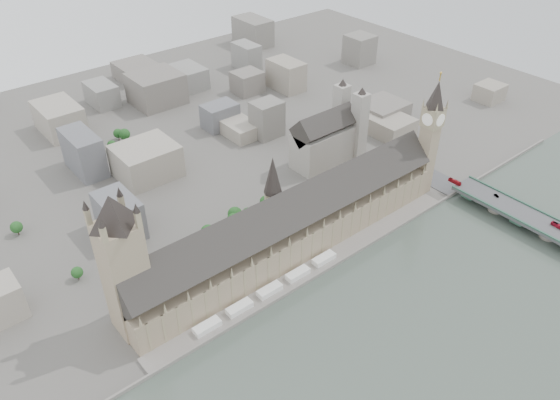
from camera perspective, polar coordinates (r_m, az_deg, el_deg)
ground at (r=396.39m, az=2.83°, el=-6.66°), size 900.00×900.00×0.00m
embankment_wall at (r=387.45m, az=4.33°, el=-7.63°), size 600.00×1.50×3.00m
river_terrace at (r=391.70m, az=3.57°, el=-7.11°), size 270.00×15.00×2.00m
terrace_tents at (r=370.76m, az=-1.09°, el=-9.40°), size 118.00×7.00×4.00m
palace_of_westminster at (r=393.01m, az=1.01°, el=-2.72°), size 265.00×40.73×55.44m
elizabeth_tower at (r=456.25m, az=15.46°, el=7.02°), size 17.00×17.00×107.50m
victoria_tower at (r=329.01m, az=-16.18°, el=-5.97°), size 30.00×30.00×100.00m
central_tower at (r=371.07m, az=-0.75°, el=1.42°), size 13.00×13.00×48.00m
westminster_bridge at (r=465.18m, az=25.50°, el=-2.61°), size 25.00×325.00×10.25m
westminster_abbey at (r=501.48m, az=5.12°, el=6.60°), size 68.00×36.00×64.00m
city_skyline_inland at (r=559.09m, az=-14.29°, el=8.09°), size 720.00×360.00×38.00m
park_trees at (r=422.61m, az=-3.60°, el=-2.28°), size 110.00×30.00×15.00m
red_bus_north at (r=482.95m, az=17.80°, el=1.84°), size 3.24×11.57×3.19m
red_bus_south at (r=461.08m, az=27.08°, el=-2.43°), size 2.99×11.37×3.15m
car_silver at (r=477.97m, az=21.67°, el=0.43°), size 2.77×4.95×1.55m
car_approach at (r=516.95m, az=13.24°, el=4.87°), size 2.42×4.56×1.26m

